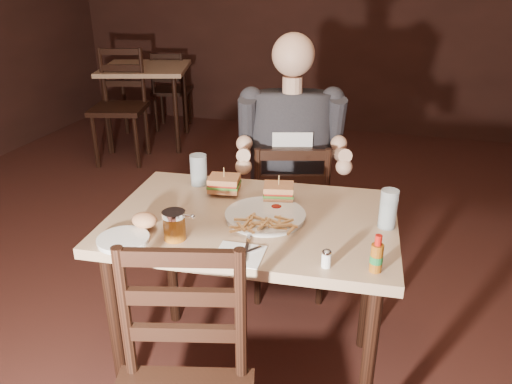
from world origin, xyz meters
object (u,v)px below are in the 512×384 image
(diner, at_px, (292,133))
(glass_right, at_px, (388,209))
(bg_chair_far, at_px, (172,90))
(main_table, at_px, (252,239))
(chair_far, at_px, (288,216))
(bg_chair_near, at_px, (119,108))
(hot_sauce, at_px, (377,253))
(side_plate, at_px, (123,241))
(glass_left, at_px, (199,170))
(dinner_plate, at_px, (265,217))
(syrup_dispenser, at_px, (174,225))
(bg_table, at_px, (146,76))

(diner, distance_m, glass_right, 0.77)
(bg_chair_far, relative_size, glass_right, 5.81)
(main_table, xyz_separation_m, chair_far, (-0.01, 0.69, -0.24))
(chair_far, distance_m, bg_chair_near, 2.45)
(hot_sauce, relative_size, side_plate, 0.73)
(glass_left, xyz_separation_m, hot_sauce, (0.78, -0.48, -0.00))
(main_table, xyz_separation_m, diner, (0.00, 0.65, 0.23))
(bg_chair_far, xyz_separation_m, glass_left, (1.60, -3.11, 0.42))
(glass_right, xyz_separation_m, hot_sauce, (-0.02, -0.31, -0.01))
(glass_left, distance_m, hot_sauce, 0.92)
(bg_chair_far, height_order, side_plate, bg_chair_far)
(glass_right, bearing_deg, glass_left, 167.42)
(hot_sauce, bearing_deg, dinner_plate, 149.41)
(chair_far, xyz_separation_m, hot_sauce, (0.48, -0.94, 0.40))
(hot_sauce, xyz_separation_m, syrup_dispenser, (-0.68, 0.01, -0.01))
(syrup_dispenser, bearing_deg, bg_chair_far, 111.27)
(diner, xyz_separation_m, side_plate, (-0.37, -0.96, -0.13))
(diner, bearing_deg, chair_far, 90.00)
(chair_far, relative_size, syrup_dispenser, 8.39)
(hot_sauce, relative_size, syrup_dispenser, 1.21)
(main_table, distance_m, diner, 0.69)
(chair_far, relative_size, dinner_plate, 2.97)
(diner, bearing_deg, side_plate, -127.22)
(diner, height_order, glass_right, diner)
(bg_table, height_order, hot_sauce, hot_sauce)
(diner, bearing_deg, main_table, -106.41)
(main_table, relative_size, bg_table, 1.12)
(chair_far, height_order, diner, diner)
(side_plate, bearing_deg, glass_right, 23.11)
(bg_chair_far, xyz_separation_m, dinner_plate, (1.96, -3.34, 0.36))
(bg_table, height_order, diner, diner)
(dinner_plate, xyz_separation_m, syrup_dispenser, (-0.26, -0.23, 0.04))
(hot_sauce, bearing_deg, side_plate, -175.97)
(chair_far, xyz_separation_m, bg_chair_far, (-1.90, 2.65, -0.02))
(chair_far, xyz_separation_m, bg_chair_near, (-1.90, 1.55, 0.06))
(main_table, bearing_deg, glass_left, 142.83)
(glass_left, bearing_deg, syrup_dispenser, -77.82)
(chair_far, xyz_separation_m, syrup_dispenser, (-0.20, -0.93, 0.39))
(main_table, bearing_deg, side_plate, -139.93)
(syrup_dispenser, bearing_deg, glass_left, 98.02)
(bg_chair_near, bearing_deg, bg_chair_far, 76.13)
(bg_chair_near, distance_m, dinner_plate, 2.99)
(bg_chair_near, distance_m, glass_right, 3.26)
(glass_left, height_order, glass_right, glass_right)
(bg_table, xyz_separation_m, glass_left, (1.60, -2.56, 0.16))
(dinner_plate, distance_m, glass_right, 0.45)
(diner, height_order, side_plate, diner)
(bg_chair_near, xyz_separation_m, glass_right, (2.40, -2.19, 0.35))
(glass_right, relative_size, hot_sauce, 1.15)
(bg_chair_near, bearing_deg, dinner_plate, -62.74)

